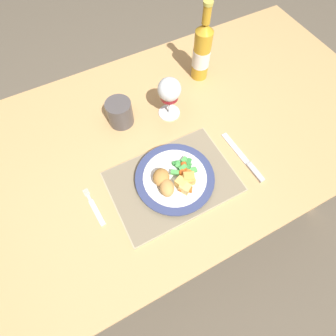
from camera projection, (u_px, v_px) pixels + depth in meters
ground_plane at (165, 211)px, 1.51m from camera, size 6.00×6.00×0.00m
dining_table at (164, 151)px, 0.93m from camera, size 1.60×0.83×0.74m
placemat at (173, 182)px, 0.78m from camera, size 0.37×0.25×0.01m
dinner_plate at (175, 178)px, 0.77m from camera, size 0.23×0.23×0.02m
breaded_croquettes at (164, 182)px, 0.73m from camera, size 0.07×0.10×0.04m
green_beans_pile at (183, 166)px, 0.77m from camera, size 0.08×0.06×0.02m
glazed_carrots at (185, 177)px, 0.75m from camera, size 0.06×0.10×0.02m
fork at (95, 209)px, 0.74m from camera, size 0.02×0.13×0.01m
table_knife at (246, 161)px, 0.81m from camera, size 0.02×0.20×0.01m
wine_glass at (169, 91)px, 0.82m from camera, size 0.07×0.07×0.15m
bottle at (202, 52)px, 0.90m from camera, size 0.06×0.06×0.27m
roast_potatoes at (186, 182)px, 0.74m from camera, size 0.06×0.06×0.03m
drinking_cup at (120, 112)px, 0.85m from camera, size 0.08×0.08×0.09m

